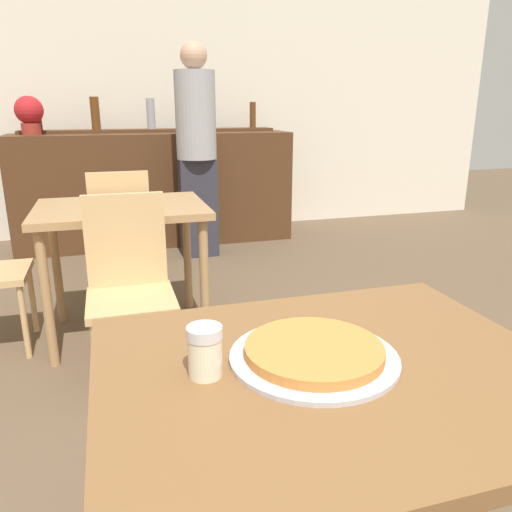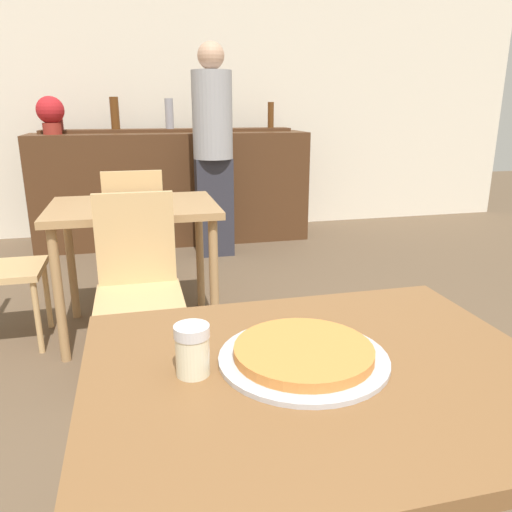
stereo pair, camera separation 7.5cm
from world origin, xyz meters
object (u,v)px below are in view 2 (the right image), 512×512
at_px(potted_plant, 51,113).
at_px(chair_far_side_back, 135,227).
at_px(chair_far_side_front, 138,276).
at_px(person_standing, 213,144).
at_px(pizza_tray, 303,354).
at_px(cheese_shaker, 192,350).

bearing_deg(potted_plant, chair_far_side_back, -66.07).
distance_m(chair_far_side_front, person_standing, 2.17).
relative_size(person_standing, potted_plant, 5.51).
relative_size(chair_far_side_back, pizza_tray, 2.32).
xyz_separation_m(cheese_shaker, person_standing, (0.59, 3.37, 0.19)).
height_order(chair_far_side_front, cheese_shaker, chair_far_side_front).
relative_size(chair_far_side_back, potted_plant, 2.76).
height_order(chair_far_side_back, cheese_shaker, chair_far_side_back).
height_order(cheese_shaker, person_standing, person_standing).
distance_m(chair_far_side_back, potted_plant, 1.78).
bearing_deg(cheese_shaker, chair_far_side_back, 92.61).
bearing_deg(potted_plant, pizza_tray, -75.31).
bearing_deg(pizza_tray, chair_far_side_back, 98.54).
height_order(person_standing, potted_plant, person_standing).
relative_size(pizza_tray, potted_plant, 1.19).
xyz_separation_m(person_standing, potted_plant, (-1.36, 0.53, 0.25)).
distance_m(chair_far_side_front, potted_plant, 2.72).
xyz_separation_m(chair_far_side_back, person_standing, (0.70, 0.96, 0.47)).
height_order(cheese_shaker, potted_plant, potted_plant).
xyz_separation_m(pizza_tray, person_standing, (0.33, 3.37, 0.23)).
distance_m(person_standing, potted_plant, 1.48).
height_order(chair_far_side_front, chair_far_side_back, same).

